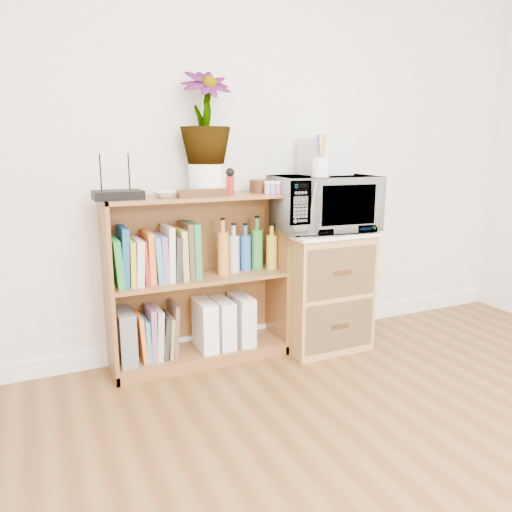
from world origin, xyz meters
TOP-DOWN VIEW (x-y plane):
  - skirting_board at (0.00, 2.24)m, footprint 4.00×0.02m
  - bookshelf at (-0.35, 2.10)m, footprint 1.00×0.30m
  - wicker_unit at (0.40, 2.02)m, footprint 0.50×0.45m
  - microwave at (0.40, 2.02)m, footprint 0.61×0.44m
  - pen_cup at (0.31, 1.92)m, footprint 0.10×0.10m
  - small_appliance at (0.46, 2.11)m, footprint 0.27×0.22m
  - router at (-0.77, 2.08)m, footprint 0.24×0.16m
  - white_bowl at (-0.52, 2.07)m, footprint 0.13×0.13m
  - plant_pot at (-0.28, 2.12)m, footprint 0.19×0.19m
  - potted_plant at (-0.28, 2.12)m, footprint 0.27×0.27m
  - trinket_box at (-0.35, 2.00)m, footprint 0.26×0.07m
  - kokeshi_doll at (-0.17, 2.06)m, footprint 0.04×0.04m
  - wooden_bowl at (0.03, 2.11)m, footprint 0.13×0.13m
  - paint_jars at (0.06, 2.01)m, footprint 0.12×0.04m
  - file_box at (-0.77, 2.10)m, footprint 0.09×0.23m
  - magazine_holder_left at (-0.32, 2.09)m, footprint 0.09×0.23m
  - magazine_holder_mid at (-0.21, 2.09)m, footprint 0.09×0.22m
  - magazine_holder_right at (-0.09, 2.09)m, footprint 0.09×0.23m
  - cookbooks at (-0.58, 2.10)m, footprint 0.46×0.20m
  - liquor_bottles at (-0.06, 2.10)m, footprint 0.37×0.07m
  - lower_books at (-0.60, 2.10)m, footprint 0.22×0.19m

SIDE VIEW (x-z plane):
  - skirting_board at x=0.00m, z-range 0.00..0.10m
  - lower_books at x=-0.60m, z-range 0.05..0.35m
  - magazine_holder_mid at x=-0.21m, z-range 0.07..0.35m
  - magazine_holder_left at x=-0.32m, z-range 0.07..0.35m
  - file_box at x=-0.77m, z-range 0.07..0.36m
  - magazine_holder_right at x=-0.09m, z-range 0.07..0.36m
  - wicker_unit at x=0.40m, z-range 0.00..0.70m
  - bookshelf at x=-0.35m, z-range 0.00..0.95m
  - cookbooks at x=-0.58m, z-range 0.48..0.79m
  - liquor_bottles at x=-0.06m, z-range 0.49..0.80m
  - microwave at x=0.40m, z-range 0.72..1.04m
  - white_bowl at x=-0.52m, z-range 0.95..0.98m
  - trinket_box at x=-0.35m, z-range 0.95..0.99m
  - router at x=-0.77m, z-range 0.95..0.99m
  - paint_jars at x=0.06m, z-range 0.95..1.01m
  - wooden_bowl at x=0.03m, z-range 0.95..1.02m
  - kokeshi_doll at x=-0.17m, z-range 0.95..1.05m
  - plant_pot at x=-0.28m, z-range 0.95..1.11m
  - pen_cup at x=0.31m, z-range 1.04..1.15m
  - small_appliance at x=0.46m, z-range 1.04..1.25m
  - potted_plant at x=-0.28m, z-range 1.11..1.60m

